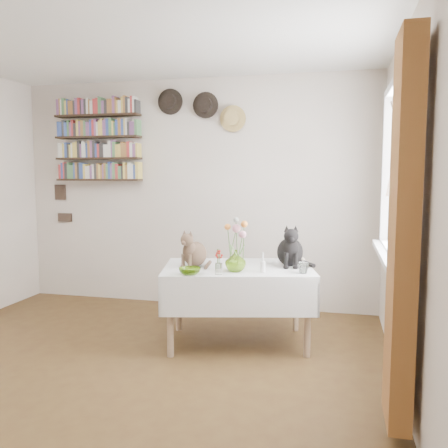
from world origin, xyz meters
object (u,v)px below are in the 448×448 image
(bookshelf_unit, at_px, (98,141))
(black_cat, at_px, (290,244))
(dining_table, at_px, (238,286))
(flower_vase, at_px, (236,261))
(tabby_cat, at_px, (195,247))

(bookshelf_unit, bearing_deg, black_cat, -20.83)
(dining_table, bearing_deg, flower_vase, -84.02)
(dining_table, xyz_separation_m, bookshelf_unit, (-1.84, 1.02, 1.33))
(tabby_cat, xyz_separation_m, bookshelf_unit, (-1.47, 1.07, 1.01))
(dining_table, distance_m, bookshelf_unit, 2.49)
(bookshelf_unit, bearing_deg, dining_table, -29.08)
(tabby_cat, distance_m, bookshelf_unit, 2.08)
(dining_table, height_order, flower_vase, flower_vase)
(dining_table, relative_size, bookshelf_unit, 1.41)
(flower_vase, bearing_deg, bookshelf_unit, 146.65)
(dining_table, height_order, bookshelf_unit, bookshelf_unit)
(dining_table, bearing_deg, black_cat, 20.50)
(black_cat, distance_m, flower_vase, 0.55)
(tabby_cat, bearing_deg, dining_table, 26.27)
(black_cat, bearing_deg, dining_table, -168.40)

